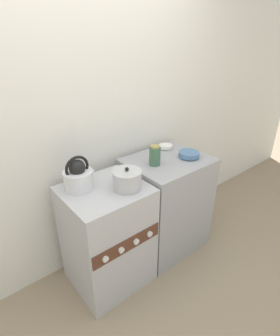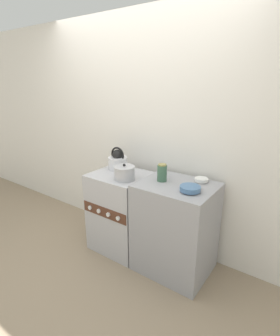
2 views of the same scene
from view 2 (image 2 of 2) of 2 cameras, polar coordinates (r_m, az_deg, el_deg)
name	(u,v)px [view 2 (image 2 of 2)]	position (r m, az deg, el deg)	size (l,w,h in m)	color
ground_plane	(106,257)	(3.00, -7.32, -18.72)	(12.00, 12.00, 0.00)	gray
wall_back	(141,133)	(2.94, 0.25, 7.60)	(7.00, 0.06, 2.50)	silver
stove	(121,211)	(2.93, -4.10, -9.40)	(0.59, 0.56, 0.87)	#B2B2B7
counter	(175,228)	(2.62, 7.65, -12.79)	(0.70, 0.57, 0.91)	#99999E
kettle	(118,161)	(2.89, -4.84, 1.55)	(0.26, 0.21, 0.25)	silver
cooking_pot	(124,173)	(2.58, -3.42, -1.06)	(0.21, 0.21, 0.16)	#B2B2B7
enamel_bowl	(190,189)	(2.27, 10.86, -4.42)	(0.18, 0.18, 0.05)	#4C729E
small_ceramic_bowl	(201,180)	(2.51, 13.22, -2.51)	(0.13, 0.13, 0.04)	white
storage_jar	(162,173)	(2.46, 4.82, -1.04)	(0.09, 0.09, 0.17)	#3F664C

